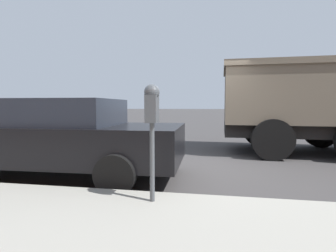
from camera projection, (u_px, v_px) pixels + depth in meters
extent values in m
plane|color=#3D3A3A|center=(195.00, 168.00, 5.75)|extent=(220.00, 220.00, 0.00)
cylinder|color=#4C5156|center=(152.00, 162.00, 3.25)|extent=(0.06, 0.06, 0.99)
cube|color=#4C5156|center=(152.00, 109.00, 3.20)|extent=(0.20, 0.14, 0.34)
sphere|color=#4C5156|center=(152.00, 92.00, 3.18)|extent=(0.19, 0.19, 0.19)
cube|color=gold|center=(154.00, 112.00, 3.30)|extent=(0.01, 0.11, 0.12)
cube|color=black|center=(154.00, 103.00, 3.29)|extent=(0.01, 0.10, 0.08)
cube|color=black|center=(58.00, 142.00, 5.06)|extent=(1.98, 4.82, 0.68)
cube|color=#232833|center=(48.00, 112.00, 5.05)|extent=(1.70, 2.71, 0.49)
cylinder|color=black|center=(144.00, 153.00, 5.79)|extent=(0.24, 0.65, 0.64)
cylinder|color=black|center=(115.00, 175.00, 3.96)|extent=(0.24, 0.65, 0.64)
cylinder|color=black|center=(23.00, 150.00, 6.22)|extent=(0.24, 0.65, 0.64)
cube|color=#6B6051|center=(312.00, 97.00, 7.45)|extent=(2.68, 4.90, 1.51)
cube|color=#6B6051|center=(313.00, 67.00, 7.39)|extent=(2.78, 5.01, 0.16)
cylinder|color=black|center=(321.00, 131.00, 8.63)|extent=(0.33, 1.05, 1.04)
cylinder|color=black|center=(259.00, 130.00, 9.03)|extent=(0.33, 1.05, 1.04)
cylinder|color=black|center=(273.00, 140.00, 6.55)|extent=(0.33, 1.05, 1.04)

